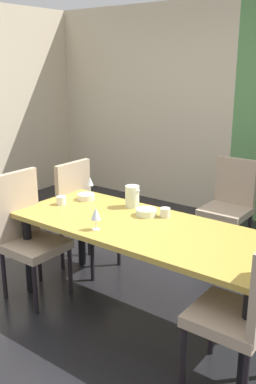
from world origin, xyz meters
name	(u,v)px	position (x,y,z in m)	size (l,w,h in m)	color
ground_plane	(84,292)	(0.00, 0.00, -0.01)	(5.42, 5.24, 0.02)	black
back_panel_interior	(139,105)	(-1.28, 2.57, 1.30)	(2.87, 0.10, 2.61)	beige
dining_table	(144,235)	(0.59, 0.05, 0.64)	(2.09, 0.84, 0.72)	#B8983D
chair_head_far	(229,202)	(0.62, 1.50, 0.53)	(0.44, 0.45, 0.96)	tan
chair_right_near	(244,308)	(1.51, -0.28, 0.54)	(0.44, 0.44, 0.98)	tan
chair_left_near	(27,231)	(-0.34, -0.28, 0.56)	(0.45, 0.44, 1.04)	tan
chair_left_far	(83,211)	(-0.33, 0.38, 0.55)	(0.45, 0.44, 0.99)	tan
wine_glass_front	(96,214)	(0.36, -0.22, 0.84)	(0.07, 0.07, 0.16)	silver
wine_glass_near_window	(90,182)	(-0.24, 0.38, 0.84)	(0.06, 0.06, 0.17)	silver
serving_bowl_left	(146,212)	(0.48, 0.24, 0.75)	(0.16, 0.16, 0.05)	silver
serving_bowl_center	(86,197)	(-0.18, 0.26, 0.75)	(0.15, 0.15, 0.05)	beige
cup_east	(61,200)	(-0.25, 0.03, 0.76)	(0.08, 0.08, 0.07)	silver
cup_west	(165,212)	(0.61, 0.30, 0.76)	(0.08, 0.08, 0.07)	silver
pitcher_north	(132,196)	(0.26, 0.34, 0.81)	(0.13, 0.12, 0.18)	silver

